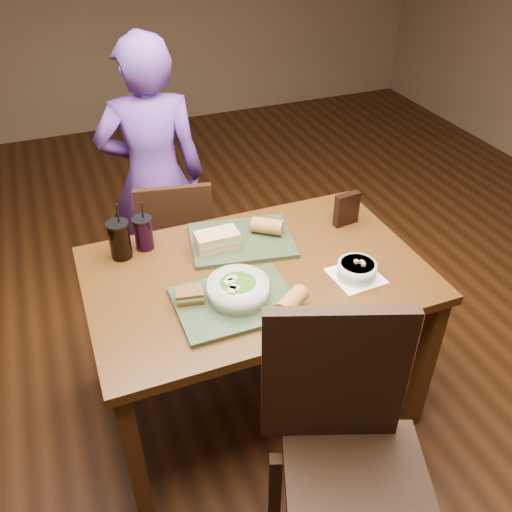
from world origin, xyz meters
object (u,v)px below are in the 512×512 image
Objects in this scene: diner at (154,179)px; tray_near at (235,302)px; cup_cola at (120,240)px; chair_far at (174,244)px; sandwich_near at (190,295)px; soup_bowl at (357,270)px; baguette_near at (292,302)px; chip_bag at (347,209)px; tray_far at (242,240)px; baguette_far at (267,226)px; cup_berry at (143,233)px; sandwich_far at (217,240)px; salad_bowl at (238,289)px; dining_table at (256,289)px; chair_near at (346,443)px.

diner is 1.09m from tray_near.
diner is at bearing 66.93° from cup_cola.
chair_far reaches higher than sandwich_near.
cup_cola reaches higher than chair_far.
soup_bowl is 0.64m from sandwich_near.
baguette_near is at bearing -163.20° from soup_bowl.
baguette_near is 0.88× the size of chip_bag.
chair_far is 0.64m from cup_cola.
baguette_far reaches higher than tray_far.
cup_cola is (-0.30, -0.43, 0.37)m from chair_far.
baguette_near is at bearing -56.21° from cup_berry.
cup_cola is (-0.27, -0.64, 0.10)m from diner.
baguette_near is at bearing -48.66° from cup_cola.
sandwich_far reaches higher than sandwich_near.
baguette_far is at bearing 35.66° from sandwich_near.
cup_cola is at bearing 164.29° from sandwich_far.
baguette_near is (0.32, -0.17, 0.01)m from sandwich_near.
diner reaches higher than tray_near.
tray_far is at bearing 130.61° from soup_bowl.
chair_far is at bearing 55.00° from cup_cola.
sandwich_far is 1.32× the size of baguette_far.
cup_cola reaches higher than salad_bowl.
tray_near is 0.16m from sandwich_near.
tray_near is (0.05, -1.09, 0.03)m from diner.
tray_far is at bearing -9.66° from cup_cola.
tray_far is 2.18× the size of soup_bowl.
chip_bag is at bearing 27.17° from salad_bowl.
soup_bowl is (0.47, -0.03, -0.02)m from salad_bowl.
tray_near is 3.24× the size of baguette_near.
salad_bowl is 1.69× the size of baguette_far.
chair_far reaches higher than tray_near.
soup_bowl is (0.51, -0.89, 0.32)m from chair_far.
baguette_near reaches higher than tray_far.
cup_cola is (-0.47, 0.29, 0.17)m from dining_table.
baguette_far reaches higher than tray_near.
diner is 0.71m from cup_cola.
diner is 5.96× the size of cup_cola.
salad_bowl is (0.07, -1.07, 0.07)m from diner.
diner is (-0.02, 0.22, 0.27)m from chair_far.
salad_bowl is at bearing 101.47° from diner.
cup_berry is (-0.37, 0.31, 0.16)m from dining_table.
soup_bowl is at bearing -2.33° from tray_near.
sandwich_near reaches higher than tray_near.
chair_far is at bearing 104.22° from diner.
salad_bowl is (0.02, 0.01, 0.05)m from tray_near.
baguette_near is (0.01, 0.44, 0.23)m from chair_near.
chair_near reaches higher than chair_far.
dining_table is 12.13× the size of sandwich_near.
chip_bag is at bearing -6.78° from cup_cola.
cup_berry is (-0.39, 1.02, 0.25)m from chair_near.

